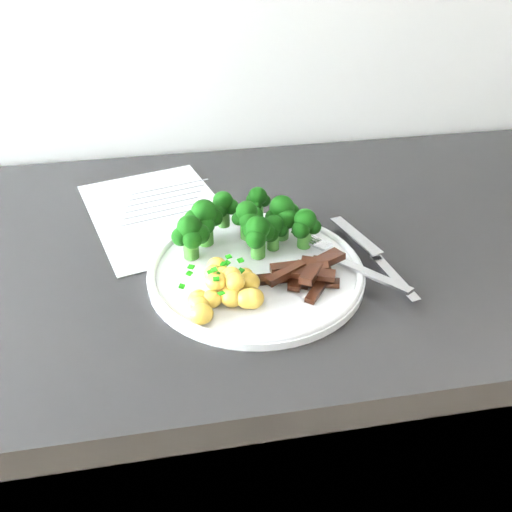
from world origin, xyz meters
The scene contains 8 objects.
counter centered at (0.02, 1.67, 0.46)m, with size 2.44×0.61×0.92m.
recipe_paper centered at (-0.18, 1.77, 0.92)m, with size 0.26×0.31×0.00m.
plate centered at (-0.06, 1.59, 0.92)m, with size 0.27×0.27×0.02m.
broccoli centered at (-0.07, 1.65, 0.96)m, with size 0.19×0.12×0.06m.
potatoes centered at (-0.11, 1.54, 0.94)m, with size 0.10×0.11×0.04m.
beef_strips centered at (-0.01, 1.56, 0.94)m, with size 0.12×0.09×0.03m.
fork centered at (0.06, 1.57, 0.93)m, with size 0.11×0.17×0.02m.
knife centered at (0.10, 1.57, 0.92)m, with size 0.06×0.20×0.02m.
Camera 1 is at (-0.16, 1.03, 1.34)m, focal length 39.08 mm.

